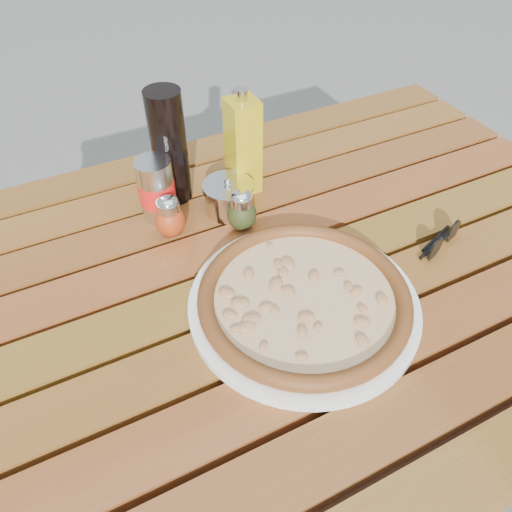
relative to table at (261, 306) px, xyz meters
name	(u,v)px	position (x,y,z in m)	size (l,w,h in m)	color
ground	(259,466)	(0.00, 0.00, -0.67)	(60.00, 60.00, 0.00)	slate
table	(261,306)	(0.00, 0.00, 0.00)	(1.40, 0.90, 0.75)	#3C1C0D
plate	(304,304)	(0.03, -0.09, 0.08)	(0.36, 0.36, 0.01)	white
pizza	(304,297)	(0.03, -0.09, 0.10)	(0.41, 0.41, 0.03)	beige
pepper_shaker	(170,217)	(-0.10, 0.17, 0.11)	(0.07, 0.07, 0.08)	#C03E15
oregano_shaker	(242,211)	(0.03, 0.13, 0.11)	(0.07, 0.07, 0.08)	#353C18
dark_bottle	(169,147)	(-0.05, 0.27, 0.19)	(0.07, 0.07, 0.22)	black
soda_can	(157,190)	(-0.10, 0.23, 0.13)	(0.08, 0.08, 0.12)	silver
olive_oil_cruet	(243,146)	(0.08, 0.24, 0.17)	(0.06, 0.06, 0.21)	#B69D13
parmesan_tin	(229,197)	(0.03, 0.19, 0.11)	(0.13, 0.13, 0.07)	silver
sunglasses	(443,240)	(0.32, -0.08, 0.09)	(0.11, 0.06, 0.04)	black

